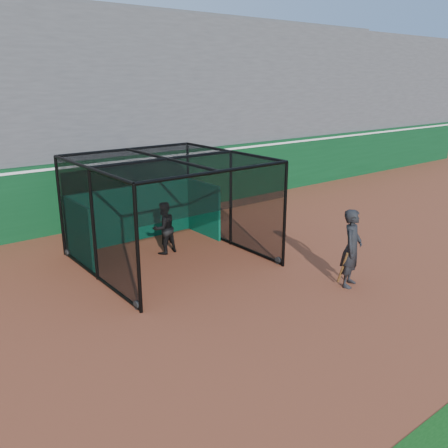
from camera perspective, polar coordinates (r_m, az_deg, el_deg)
ground at (r=12.24m, az=4.93°, el=-8.66°), size 120.00×120.00×0.00m
outfield_wall at (r=18.61m, az=-13.11°, el=4.15°), size 50.00×0.50×2.50m
grandstand at (r=21.67m, az=-18.12°, el=14.06°), size 50.00×7.85×8.95m
batting_cage at (r=14.14m, az=-6.68°, el=1.55°), size 4.81×5.03×3.11m
batter at (r=14.95m, az=-7.25°, el=-0.48°), size 0.87×0.71×1.66m
on_deck_player at (r=12.87m, az=15.10°, el=-2.84°), size 0.91×0.77×2.10m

